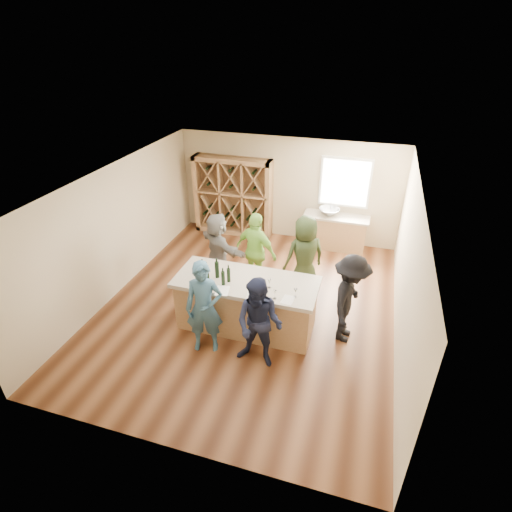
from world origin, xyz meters
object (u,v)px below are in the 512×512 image
(person_server, at_px, (349,299))
(person_near_left, at_px, (204,308))
(person_near_right, at_px, (259,324))
(person_far_right, at_px, (304,257))
(wine_bottle_d, at_px, (223,278))
(wine_bottle_e, at_px, (229,275))
(sink, at_px, (329,212))
(wine_bottle_b, at_px, (207,274))
(wine_rack, at_px, (233,197))
(person_far_left, at_px, (218,248))
(wine_bottle_a, at_px, (203,270))
(tasting_counter_base, at_px, (247,305))
(person_far_mid, at_px, (256,251))
(wine_bottle_c, at_px, (217,270))

(person_server, bearing_deg, person_near_left, 119.70)
(person_near_right, height_order, person_far_right, person_far_right)
(wine_bottle_d, distance_m, person_near_left, 0.65)
(wine_bottle_e, distance_m, person_far_right, 1.98)
(sink, height_order, person_near_left, person_near_left)
(wine_bottle_b, xyz_separation_m, person_server, (2.61, 0.44, -0.35))
(wine_rack, relative_size, person_far_left, 1.31)
(person_near_left, bearing_deg, wine_bottle_a, 97.93)
(wine_bottle_a, relative_size, wine_bottle_b, 0.96)
(wine_bottle_e, bearing_deg, person_far_right, 54.28)
(wine_rack, height_order, person_near_right, wine_rack)
(wine_bottle_d, bearing_deg, tasting_counter_base, 36.23)
(wine_bottle_b, xyz_separation_m, person_near_left, (0.17, -0.58, -0.33))
(person_near_left, bearing_deg, wine_bottle_e, 56.64)
(person_server, bearing_deg, person_near_right, 135.46)
(sink, relative_size, wine_bottle_b, 1.65)
(wine_bottle_d, relative_size, person_near_right, 0.16)
(wine_bottle_a, bearing_deg, person_near_right, -29.77)
(wine_rack, height_order, person_server, wine_rack)
(person_far_mid, xyz_separation_m, person_far_right, (1.07, 0.06, 0.02))
(wine_bottle_e, bearing_deg, person_server, 8.68)
(wine_rack, distance_m, person_far_right, 3.48)
(tasting_counter_base, bearing_deg, wine_bottle_c, -174.52)
(wine_bottle_a, xyz_separation_m, wine_bottle_c, (0.26, 0.09, 0.01))
(wine_bottle_c, distance_m, wine_bottle_d, 0.29)
(sink, relative_size, wine_bottle_a, 1.72)
(person_far_left, bearing_deg, wine_bottle_b, 139.60)
(wine_bottle_b, bearing_deg, wine_bottle_d, -5.15)
(tasting_counter_base, bearing_deg, wine_bottle_e, -157.13)
(tasting_counter_base, xyz_separation_m, wine_bottle_e, (-0.30, -0.13, 0.72))
(tasting_counter_base, bearing_deg, person_far_right, 60.05)
(wine_bottle_a, bearing_deg, person_server, 7.31)
(tasting_counter_base, xyz_separation_m, person_server, (1.92, 0.21, 0.40))
(person_near_left, xyz_separation_m, person_far_right, (1.36, 2.28, 0.01))
(person_far_left, bearing_deg, wine_rack, -43.78)
(person_near_left, relative_size, person_far_mid, 1.01)
(wine_bottle_b, xyz_separation_m, wine_bottle_e, (0.39, 0.11, -0.03))
(sink, xyz_separation_m, person_far_right, (-0.20, -2.35, -0.09))
(wine_bottle_a, relative_size, person_far_mid, 0.17)
(sink, distance_m, person_far_mid, 2.73)
(wine_rack, bearing_deg, tasting_counter_base, -66.95)
(wine_bottle_a, bearing_deg, wine_bottle_d, -15.12)
(wine_bottle_d, height_order, person_server, person_server)
(wine_rack, bearing_deg, person_server, -45.82)
(wine_bottle_b, height_order, wine_bottle_d, wine_bottle_b)
(person_far_right, bearing_deg, person_far_left, -33.64)
(wine_bottle_a, height_order, person_server, person_server)
(wine_bottle_e, relative_size, person_server, 0.15)
(wine_bottle_b, bearing_deg, person_far_left, 105.14)
(wine_bottle_a, xyz_separation_m, person_far_mid, (0.59, 1.54, -0.33))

